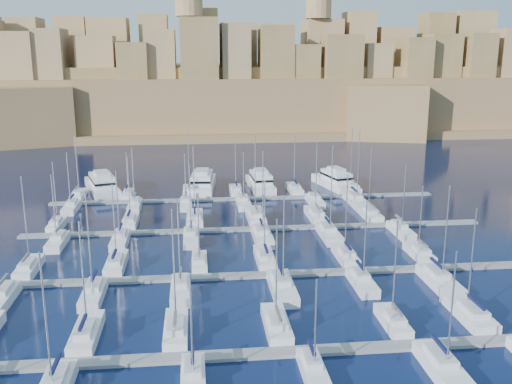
{
  "coord_description": "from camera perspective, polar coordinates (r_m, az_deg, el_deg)",
  "views": [
    {
      "loc": [
        -10.57,
        -88.88,
        31.86
      ],
      "look_at": [
        -0.52,
        6.0,
        8.14
      ],
      "focal_mm": 40.0,
      "sensor_mm": 36.0,
      "label": 1
    }
  ],
  "objects": [
    {
      "name": "sailboat_43",
      "position": [
        120.68,
        -12.02,
        -1.3
      ],
      "size": [
        2.47,
        8.23,
        13.18
      ],
      "color": "white",
      "rests_on": "ground"
    },
    {
      "name": "sailboat_18",
      "position": [
        81.98,
        -24.11,
        -9.65
      ],
      "size": [
        2.77,
        9.23,
        12.53
      ],
      "color": "white",
      "rests_on": "ground"
    },
    {
      "name": "sailboat_23",
      "position": [
        84.15,
        17.91,
        -8.44
      ],
      "size": [
        3.13,
        10.44,
        14.84
      ],
      "color": "white",
      "rests_on": "ground"
    },
    {
      "name": "pontoon_far",
      "position": [
        125.4,
        -1.02,
        -0.67
      ],
      "size": [
        84.0,
        2.0,
        0.4
      ],
      "primitive_type": "cube",
      "color": "slate",
      "rests_on": "ground"
    },
    {
      "name": "sailboat_38",
      "position": [
        130.35,
        -6.67,
        0.06
      ],
      "size": [
        2.89,
        9.62,
        14.93
      ],
      "color": "white",
      "rests_on": "ground"
    },
    {
      "name": "pontoon_mid_near",
      "position": [
        83.81,
        1.67,
        -8.24
      ],
      "size": [
        84.0,
        2.0,
        0.4
      ],
      "primitive_type": "cube",
      "color": "slate",
      "rests_on": "ground"
    },
    {
      "name": "sailboat_21",
      "position": [
        78.17,
        2.64,
        -9.5
      ],
      "size": [
        3.09,
        10.29,
        13.9
      ],
      "color": "white",
      "rests_on": "ground"
    },
    {
      "name": "sailboat_29",
      "position": [
        114.21,
        11.28,
        -2.13
      ],
      "size": [
        2.93,
        9.78,
        13.85
      ],
      "color": "white",
      "rests_on": "ground"
    },
    {
      "name": "sailboat_9",
      "position": [
        60.14,
        5.74,
        -17.32
      ],
      "size": [
        2.25,
        7.49,
        10.99
      ],
      "color": "white",
      "rests_on": "ground"
    },
    {
      "name": "sailboat_15",
      "position": [
        88.56,
        0.91,
        -6.62
      ],
      "size": [
        2.72,
        9.06,
        13.18
      ],
      "color": "white",
      "rests_on": "ground"
    },
    {
      "name": "pontoon_near",
      "position": [
        64.23,
        4.38,
        -15.62
      ],
      "size": [
        84.0,
        2.0,
        0.4
      ],
      "primitive_type": "cube",
      "color": "slate",
      "rests_on": "ground"
    },
    {
      "name": "sailboat_31",
      "position": [
        99.5,
        -13.43,
        -4.67
      ],
      "size": [
        2.65,
        8.84,
        13.13
      ],
      "color": "white",
      "rests_on": "ground"
    },
    {
      "name": "sailboat_36",
      "position": [
        132.41,
        -17.32,
        -0.28
      ],
      "size": [
        2.53,
        8.44,
        14.08
      ],
      "color": "white",
      "rests_on": "ground"
    },
    {
      "name": "pontoon_mid_far",
      "position": [
        104.36,
        0.05,
        -3.7
      ],
      "size": [
        84.0,
        2.0,
        0.4
      ],
      "primitive_type": "cube",
      "color": "slate",
      "rests_on": "ground"
    },
    {
      "name": "sailboat_28",
      "position": [
        111.57,
        6.01,
        -2.31
      ],
      "size": [
        2.96,
        9.85,
        14.66
      ],
      "color": "white",
      "rests_on": "ground"
    },
    {
      "name": "sailboat_24",
      "position": [
        111.37,
        -19.29,
        -3.08
      ],
      "size": [
        2.38,
        7.93,
        12.69
      ],
      "color": "white",
      "rests_on": "ground"
    },
    {
      "name": "sailboat_47",
      "position": [
        123.5,
        9.97,
        -0.83
      ],
      "size": [
        3.19,
        10.63,
        16.24
      ],
      "color": "white",
      "rests_on": "ground"
    },
    {
      "name": "sailboat_39",
      "position": [
        130.32,
        -2.03,
        0.13
      ],
      "size": [
        2.69,
        8.97,
        13.3
      ],
      "color": "white",
      "rests_on": "ground"
    },
    {
      "name": "sailboat_5",
      "position": [
        75.69,
        20.55,
        -11.26
      ],
      "size": [
        3.02,
        10.07,
        14.16
      ],
      "color": "white",
      "rests_on": "ground"
    },
    {
      "name": "sailboat_45",
      "position": [
        119.98,
        -1.27,
        -1.08
      ],
      "size": [
        2.71,
        9.03,
        11.86
      ],
      "color": "white",
      "rests_on": "ground"
    },
    {
      "name": "sailboat_34",
      "position": [
        100.73,
        7.33,
        -4.14
      ],
      "size": [
        2.95,
        9.85,
        16.68
      ],
      "color": "white",
      "rests_on": "ground"
    },
    {
      "name": "fortified_city",
      "position": [
        244.96,
        -3.66,
        9.92
      ],
      "size": [
        460.0,
        108.95,
        59.52
      ],
      "color": "brown",
      "rests_on": "ground"
    },
    {
      "name": "sailboat_46",
      "position": [
        122.14,
        5.91,
        -0.88
      ],
      "size": [
        2.72,
        9.07,
        13.93
      ],
      "color": "white",
      "rests_on": "ground"
    },
    {
      "name": "sailboat_40",
      "position": [
        132.2,
        3.87,
        0.32
      ],
      "size": [
        2.86,
        9.53,
        14.48
      ],
      "color": "white",
      "rests_on": "ground"
    },
    {
      "name": "sailboat_44",
      "position": [
        120.07,
        -7.02,
        -1.18
      ],
      "size": [
        2.43,
        8.08,
        11.76
      ],
      "color": "white",
      "rests_on": "ground"
    },
    {
      "name": "sailboat_16",
      "position": [
        90.71,
        8.94,
        -6.28
      ],
      "size": [
        2.6,
        8.66,
        13.79
      ],
      "color": "white",
      "rests_on": "ground"
    },
    {
      "name": "motor_yacht_d",
      "position": [
        137.47,
        7.92,
        1.16
      ],
      "size": [
        8.36,
        16.64,
        5.25
      ],
      "color": "white",
      "rests_on": "ground"
    },
    {
      "name": "ground",
      "position": [
        95.0,
        0.69,
        -5.64
      ],
      "size": [
        600.0,
        600.0,
        0.0
      ],
      "primitive_type": "plane",
      "color": "black",
      "rests_on": "ground"
    },
    {
      "name": "sailboat_37",
      "position": [
        130.27,
        -12.67,
        -0.23
      ],
      "size": [
        2.26,
        7.55,
        10.47
      ],
      "color": "white",
      "rests_on": "ground"
    },
    {
      "name": "sailboat_25",
      "position": [
        109.52,
        -12.47,
        -2.89
      ],
      "size": [
        2.68,
        8.93,
        13.32
      ],
      "color": "white",
      "rests_on": "ground"
    },
    {
      "name": "sailboat_30",
      "position": [
        101.55,
        -19.22,
        -4.7
      ],
      "size": [
        2.55,
        8.49,
        12.7
      ],
      "color": "white",
      "rests_on": "ground"
    },
    {
      "name": "sailboat_17",
      "position": [
        94.27,
        16.03,
        -5.9
      ],
      "size": [
        2.5,
        8.32,
        11.87
      ],
      "color": "white",
      "rests_on": "ground"
    },
    {
      "name": "motor_yacht_a",
      "position": [
        136.5,
        -15.12,
        0.71
      ],
      "size": [
        10.88,
        19.41,
        5.25
      ],
      "color": "white",
      "rests_on": "ground"
    },
    {
      "name": "sailboat_20",
      "position": [
        78.19,
        -7.55,
        -9.62
      ],
      "size": [
        2.58,
        8.61,
        13.8
      ],
      "color": "white",
      "rests_on": "ground"
    },
    {
      "name": "sailboat_3",
      "position": [
        68.45,
        2.07,
        -13.09
      ],
      "size": [
        2.74,
        9.12,
        13.78
      ],
      "color": "white",
      "rests_on": "ground"
    },
    {
      "name": "sailboat_33",
      "position": [
        98.63,
        0.64,
        -4.42
      ],
      "size": [
        3.02,
        10.08,
        16.0
      ],
      "color": "white",
      "rests_on": "ground"
    },
    {
      "name": "sailboat_10",
      "position": [
        62.96,
        18.23,
        -16.42
      ],
      "size": [
        2.94,
        9.79,
        13.76
      ],
      "color": "white",
      "rests_on": "ground"
    },
    {
      "name": "sailboat_1",
      "position": [
        69.2,
        -16.61,
        -13.39
      ],
      "size": [
        2.81,
        9.37,
        14.12
      ],
      "color": "white",
      "rests_on": "ground"
    },
    {
      "name": "sailboat_42",
      "position": [
        122.57,
        -17.98,
        -1.45
      ],
      "size": [
        2.56,
        8.55,
        12.49
      ],
      "color": "white",
      "rests_on": "ground"
    },
    {
      "name": "motor_yacht_c",
      "position": [
        134.31,
        0.45,
        0.99
      ],
      "size": [
        5.7,
        16.2,
        5.25
      ],
      "color": "white",
      "rests_on": "ground"
    },
    {
      "name": "sailboat_35",
      "position": [
        105.0,
        14.28,
        -3.73
      ],
      "size": [
        2.61,
        8.71,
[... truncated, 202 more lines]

